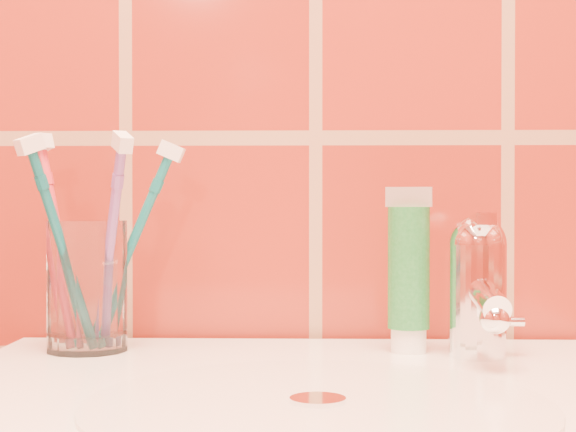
{
  "coord_description": "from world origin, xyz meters",
  "views": [
    {
      "loc": [
        -0.0,
        0.35,
        0.98
      ],
      "look_at": [
        -0.02,
        1.08,
        0.97
      ],
      "focal_mm": 55.0,
      "sensor_mm": 36.0,
      "label": 1
    }
  ],
  "objects": [
    {
      "name": "glass_tumbler",
      "position": [
        -0.2,
        1.12,
        0.91
      ],
      "size": [
        0.09,
        0.09,
        0.11
      ],
      "primitive_type": "cylinder",
      "rotation": [
        0.0,
        0.0,
        -0.27
      ],
      "color": "white",
      "rests_on": "pedestal_sink"
    },
    {
      "name": "toothpaste_tube",
      "position": [
        0.08,
        1.12,
        0.92
      ],
      "size": [
        0.04,
        0.04,
        0.14
      ],
      "rotation": [
        0.0,
        0.0,
        -0.22
      ],
      "color": "white",
      "rests_on": "pedestal_sink"
    },
    {
      "name": "faucet",
      "position": [
        0.14,
        1.09,
        0.91
      ],
      "size": [
        0.05,
        0.11,
        0.12
      ],
      "color": "white",
      "rests_on": "pedestal_sink"
    },
    {
      "name": "toothbrush_0",
      "position": [
        -0.16,
        1.12,
        0.94
      ],
      "size": [
        0.1,
        0.1,
        0.18
      ],
      "primitive_type": null,
      "rotation": [
        0.4,
        0.0,
        1.56
      ],
      "color": "#0D676E",
      "rests_on": "glass_tumbler"
    },
    {
      "name": "toothbrush_1",
      "position": [
        -0.22,
        1.12,
        0.94
      ],
      "size": [
        0.12,
        0.11,
        0.2
      ],
      "primitive_type": null,
      "rotation": [
        0.27,
        0.0,
        -2.12
      ],
      "color": "#C3293B",
      "rests_on": "glass_tumbler"
    },
    {
      "name": "toothbrush_2",
      "position": [
        -0.17,
        1.09,
        0.94
      ],
      "size": [
        0.12,
        0.15,
        0.21
      ],
      "primitive_type": null,
      "rotation": [
        0.36,
        0.0,
        0.55
      ],
      "color": "#74489A",
      "rests_on": "glass_tumbler"
    },
    {
      "name": "toothbrush_3",
      "position": [
        -0.21,
        1.09,
        0.94
      ],
      "size": [
        0.13,
        0.14,
        0.2
      ],
      "primitive_type": null,
      "rotation": [
        0.34,
        0.0,
        -0.72
      ],
      "color": "#0B5A64",
      "rests_on": "glass_tumbler"
    }
  ]
}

